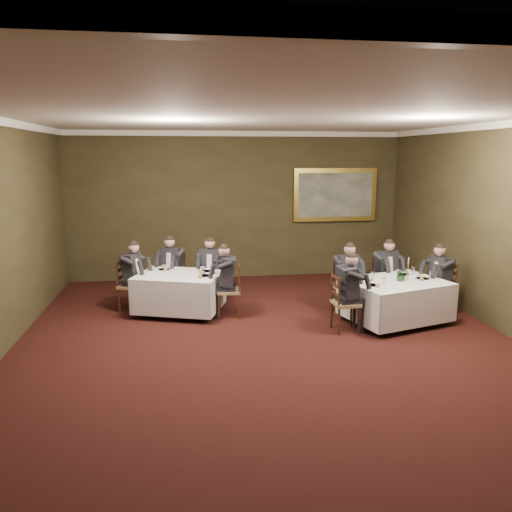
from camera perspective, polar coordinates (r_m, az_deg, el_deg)
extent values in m
plane|color=black|center=(7.65, 1.98, -11.25)|extent=(10.00, 10.00, 0.00)
cube|color=silver|center=(7.07, 2.19, 15.90)|extent=(8.00, 10.00, 0.10)
cube|color=#302918|center=(12.06, -2.22, 5.75)|extent=(8.00, 0.10, 3.50)
cube|color=#302918|center=(2.61, 23.19, -16.96)|extent=(8.00, 0.10, 3.50)
cube|color=white|center=(11.96, -2.26, 13.80)|extent=(8.00, 0.10, 0.12)
cube|color=white|center=(2.41, 25.93, 22.02)|extent=(8.00, 0.10, 0.12)
cube|color=black|center=(9.19, 15.73, -2.97)|extent=(1.89, 1.61, 0.04)
cube|color=white|center=(9.18, 15.73, -2.81)|extent=(1.96, 1.69, 0.02)
cube|color=white|center=(9.27, 15.62, -4.79)|extent=(1.99, 1.71, 0.65)
cube|color=black|center=(9.47, -8.79, -2.24)|extent=(1.74, 1.51, 0.04)
cube|color=white|center=(9.46, -8.79, -2.09)|extent=(1.82, 1.59, 0.02)
cube|color=white|center=(9.54, -8.73, -4.02)|extent=(1.84, 1.61, 0.65)
cube|color=#997C4D|center=(9.63, 10.29, -3.56)|extent=(0.49, 0.47, 0.05)
cube|color=black|center=(9.74, 9.85, -1.89)|extent=(0.38, 0.08, 0.54)
cube|color=black|center=(9.54, 10.37, -1.38)|extent=(0.46, 0.36, 0.55)
sphere|color=tan|center=(9.47, 10.45, 0.86)|extent=(0.24, 0.24, 0.21)
cube|color=#997C4D|center=(10.17, 14.51, -2.94)|extent=(0.53, 0.51, 0.05)
cube|color=black|center=(10.26, 13.95, -1.38)|extent=(0.38, 0.12, 0.54)
cube|color=black|center=(10.08, 14.61, -0.88)|extent=(0.48, 0.40, 0.55)
sphere|color=tan|center=(10.01, 14.72, 1.25)|extent=(0.25, 0.25, 0.21)
cube|color=#997C4D|center=(8.62, 10.21, -5.34)|extent=(0.43, 0.45, 0.05)
cube|color=black|center=(8.49, 9.07, -3.85)|extent=(0.04, 0.38, 0.54)
cube|color=black|center=(8.52, 10.30, -2.93)|extent=(0.32, 0.43, 0.55)
sphere|color=tan|center=(8.44, 10.40, -0.43)|extent=(0.22, 0.22, 0.21)
cube|color=#997C4D|center=(9.95, 20.33, -3.62)|extent=(0.48, 0.50, 0.05)
cube|color=black|center=(10.01, 21.30, -2.16)|extent=(0.08, 0.38, 0.54)
cube|color=black|center=(9.86, 20.49, -1.51)|extent=(0.37, 0.46, 0.55)
sphere|color=tan|center=(9.79, 20.64, 0.66)|extent=(0.24, 0.24, 0.21)
cube|color=#997C4D|center=(10.37, -9.50, -2.45)|extent=(0.58, 0.57, 0.05)
cube|color=black|center=(10.48, -9.06, -0.91)|extent=(0.35, 0.20, 0.54)
cube|color=black|center=(10.29, -9.57, -0.42)|extent=(0.52, 0.47, 0.55)
sphere|color=tan|center=(10.22, -9.64, 1.67)|extent=(0.28, 0.28, 0.21)
cube|color=#997C4D|center=(10.13, -5.10, -2.67)|extent=(0.55, 0.54, 0.05)
cube|color=black|center=(10.25, -4.85, -1.09)|extent=(0.37, 0.15, 0.54)
cube|color=black|center=(10.04, -5.14, -0.60)|extent=(0.50, 0.43, 0.55)
sphere|color=tan|center=(9.97, -5.18, 1.54)|extent=(0.27, 0.27, 0.21)
cube|color=#997C4D|center=(9.26, -3.10, -3.99)|extent=(0.47, 0.48, 0.05)
cube|color=black|center=(9.20, -1.93, -2.51)|extent=(0.07, 0.38, 0.54)
cube|color=black|center=(9.17, -3.13, -1.73)|extent=(0.35, 0.45, 0.55)
sphere|color=tan|center=(9.09, -3.15, 0.60)|extent=(0.23, 0.23, 0.21)
cube|color=#997C4D|center=(9.88, -14.03, -3.34)|extent=(0.55, 0.57, 0.05)
cube|color=black|center=(9.91, -15.07, -1.89)|extent=(0.17, 0.36, 0.54)
cube|color=black|center=(9.79, -14.14, -1.22)|extent=(0.45, 0.51, 0.55)
sphere|color=tan|center=(9.72, -14.24, 0.97)|extent=(0.27, 0.27, 0.21)
imported|color=#2D5926|center=(9.17, 16.28, -1.97)|extent=(0.28, 0.26, 0.26)
cylinder|color=gold|center=(9.37, 16.92, -2.48)|extent=(0.06, 0.06, 0.02)
cylinder|color=gold|center=(9.34, 16.97, -1.61)|extent=(0.01, 0.01, 0.27)
cylinder|color=white|center=(9.30, 17.04, -0.43)|extent=(0.02, 0.02, 0.12)
cylinder|color=white|center=(9.17, 12.14, -2.55)|extent=(0.25, 0.25, 0.01)
cylinder|color=white|center=(9.30, 11.83, -2.19)|extent=(0.08, 0.08, 0.05)
cylinder|color=white|center=(9.21, 13.15, -2.12)|extent=(0.06, 0.06, 0.14)
cylinder|color=white|center=(9.89, -10.45, -1.45)|extent=(0.25, 0.25, 0.01)
cylinder|color=white|center=(10.03, -10.42, -1.14)|extent=(0.08, 0.08, 0.05)
cylinder|color=white|center=(9.87, -9.48, -1.07)|extent=(0.06, 0.06, 0.14)
cube|color=gold|center=(12.48, 9.02, 6.91)|extent=(2.07, 0.08, 1.29)
cube|color=#3D442D|center=(12.43, 9.08, 6.89)|extent=(1.85, 0.01, 1.07)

